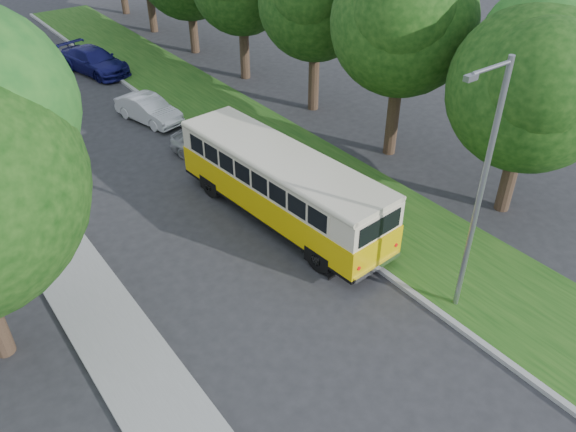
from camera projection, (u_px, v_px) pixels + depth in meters
ground at (298, 319)px, 17.16m from camera, size 120.00×120.00×0.00m
curb at (293, 206)px, 22.19m from camera, size 0.20×70.00×0.15m
grass_verge at (338, 187)px, 23.36m from camera, size 4.50×70.00×0.13m
sidewalk at (85, 292)px, 18.05m from camera, size 2.20×70.00×0.12m
lamppost_near at (480, 188)px, 15.11m from camera, size 1.71×0.16×8.00m
warning_sign at (20, 161)px, 21.87m from camera, size 0.56×0.10×2.50m
vintage_bus at (281, 187)px, 20.77m from camera, size 3.23×9.78×2.86m
car_silver at (208, 146)px, 25.21m from camera, size 2.71×3.96×1.25m
car_white at (149, 109)px, 28.48m from camera, size 2.27×4.16×1.30m
car_blue at (95, 61)px, 34.19m from camera, size 3.25×5.48×1.49m
car_grey at (44, 51)px, 36.04m from camera, size 2.64×4.72×1.25m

